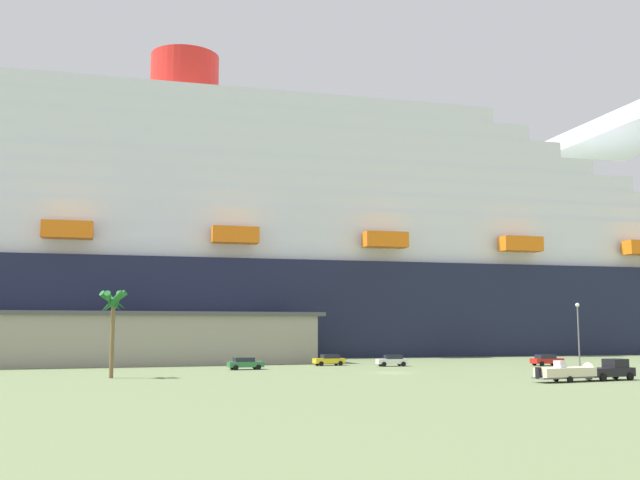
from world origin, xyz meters
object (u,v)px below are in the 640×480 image
Objects in this scene: parked_car_white_van at (392,360)px; parked_car_green_wagon at (245,363)px; cruise_ship at (341,259)px; street_lamp at (578,326)px; small_boat_on_trailer at (571,372)px; parked_car_red_hatchback at (547,360)px; palm_tree at (113,307)px; pickup_truck at (610,370)px; parked_car_yellow_taxi at (329,360)px.

parked_car_green_wagon is at bearing -172.36° from parked_car_white_van.
street_lamp is (17.76, -55.40, -13.71)m from cruise_ship.
cruise_ship is 49.73m from parked_car_white_van.
parked_car_white_van is at bearing 103.11° from small_boat_on_trailer.
small_boat_on_trailer is 1.94× the size of parked_car_red_hatchback.
parked_car_white_van is at bearing 157.84° from street_lamp.
street_lamp is (16.19, 22.42, 4.70)m from small_boat_on_trailer.
parked_car_green_wagon is 1.07× the size of parked_car_white_van.
parked_car_white_van is at bearing 21.44° from palm_tree.
parked_car_green_wagon is (16.50, 12.01, -6.83)m from palm_tree.
street_lamp is at bearing 63.15° from pickup_truck.
street_lamp is (10.91, 21.54, 4.61)m from pickup_truck.
cruise_ship reaches higher than pickup_truck.
parked_car_yellow_taxi is at bearing 164.87° from parked_car_red_hatchback.
pickup_truck is 24.58m from street_lamp.
palm_tree is (-45.35, 17.17, 6.70)m from small_boat_on_trailer.
parked_car_white_van is (-12.74, 31.17, -0.21)m from pickup_truck.
small_boat_on_trailer is 48.95m from palm_tree.
street_lamp reaches higher than parked_car_green_wagon.
parked_car_yellow_taxi is at bearing 32.26° from palm_tree.
parked_car_red_hatchback is at bearing 108.10° from street_lamp.
pickup_truck reaches higher than small_boat_on_trailer.
parked_car_green_wagon is 43.29m from parked_car_red_hatchback.
parked_car_red_hatchback is (-1.76, 5.38, -4.82)m from street_lamp.
parked_car_green_wagon is (-45.03, 6.76, -4.82)m from street_lamp.
parked_car_yellow_taxi is at bearing 120.83° from pickup_truck.
pickup_truck reaches higher than parked_car_yellow_taxi.
pickup_truck is 28.43m from parked_car_red_hatchback.
parked_car_green_wagon is at bearing -152.94° from parked_car_yellow_taxi.
parked_car_green_wagon and parked_car_yellow_taxi have the same top height.
parked_car_yellow_taxi is at bearing -108.56° from cruise_ship.
small_boat_on_trailer is at bearing -20.74° from palm_tree.
parked_car_green_wagon and parked_car_white_van have the same top height.
small_boat_on_trailer reaches higher than parked_car_yellow_taxi.
parked_car_yellow_taxi is (-31.82, 13.51, -4.82)m from street_lamp.
parked_car_green_wagon is 21.57m from parked_car_white_van.
small_boat_on_trailer is 1.96× the size of parked_car_yellow_taxi.
parked_car_white_van is at bearing 7.64° from parked_car_green_wagon.
cruise_ship is 31.79× the size of street_lamp.
parked_car_red_hatchback is (16.00, -50.02, -18.53)m from cruise_ship.
small_boat_on_trailer is at bearing -45.33° from parked_car_green_wagon.
palm_tree is 61.79m from street_lamp.
small_boat_on_trailer reaches higher than parked_car_red_hatchback.
parked_car_red_hatchback is at bearing -15.13° from parked_car_yellow_taxi.
pickup_truck is at bearing -39.67° from parked_car_green_wagon.
parked_car_red_hatchback is at bearing 71.23° from pickup_truck.
cruise_ship is at bearing 60.72° from parked_car_green_wagon.
parked_car_red_hatchback is 22.30m from parked_car_white_van.
pickup_truck is 44.33m from parked_car_green_wagon.
street_lamp reaches higher than parked_car_yellow_taxi.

